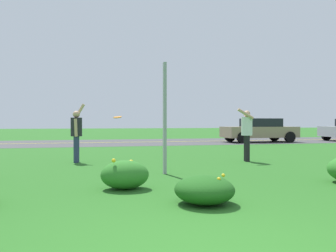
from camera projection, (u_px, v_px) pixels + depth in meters
name	position (u px, v px, depth m)	size (l,w,h in m)	color
ground_plane	(114.00, 158.00, 12.59)	(120.00, 120.00, 0.00)	#26601E
highway_strip	(98.00, 143.00, 21.83)	(120.00, 7.61, 0.01)	#424244
highway_center_stripe	(98.00, 143.00, 21.83)	(120.00, 0.16, 0.00)	yellow
daylily_clump_mid_right	(125.00, 175.00, 6.70)	(0.88, 0.74, 0.58)	#2D7526
daylily_clump_front_right	(204.00, 190.00, 5.49)	(0.90, 0.97, 0.45)	#1E5619
sign_post_by_roadside	(165.00, 118.00, 8.66)	(0.07, 0.10, 2.64)	#93969B
person_thrower_dark_shirt	(76.00, 131.00, 11.13)	(0.44, 0.51, 1.80)	#232328
person_catcher_white_shirt	(247.00, 131.00, 11.42)	(0.56, 0.52, 1.66)	silver
frisbee_orange	(117.00, 117.00, 11.24)	(0.27, 0.27, 0.09)	orange
car_tan_center_left	(260.00, 130.00, 22.53)	(4.50, 2.00, 1.45)	#937F60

